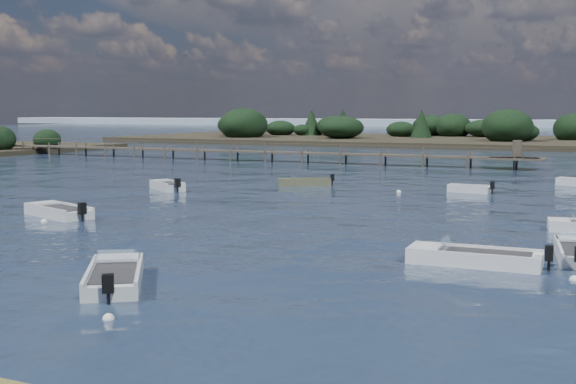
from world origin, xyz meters
The scene contains 14 objects.
ground centered at (0.00, 60.00, 0.00)m, with size 400.00×400.00×0.00m, color #172336.
dinghy_near_olive centered at (-1.75, -3.76, 0.15)m, with size 3.81×4.56×1.16m.
dinghy_mid_grey centered at (-13.63, 6.84, 0.16)m, with size 4.77×3.04×1.19m.
tender_far_white centered at (3.56, 26.82, 0.15)m, with size 3.04×1.21×1.03m.
tender_far_grey centered at (-15.65, 19.73, 0.17)m, with size 3.56×3.05×1.21m.
dinghy_extra_b centered at (11.18, 6.41, 0.15)m, with size 1.67×4.36×1.14m.
dinghy_mid_white_a centered at (8.00, 3.94, 0.15)m, with size 4.96×1.87×1.15m.
dinghy_extra_a centered at (-8.29, 26.50, 0.15)m, with size 3.86×2.93×1.08m.
buoy_a centered at (0.55, -6.96, 0.00)m, with size 0.32×0.32×0.32m, color silver.
buoy_b centered at (11.41, 2.82, 0.00)m, with size 0.32×0.32×0.32m, color silver.
buoy_c centered at (-12.96, 5.08, 0.00)m, with size 0.32×0.32×0.32m, color silver.
buoy_e centered at (-0.74, 25.02, 0.00)m, with size 0.32×0.32×0.32m, color silver.
jetty centered at (-21.74, 47.99, 0.98)m, with size 64.50×3.20×3.40m.
distant_haze centered at (-90.00, 230.00, 0.00)m, with size 280.00×20.00×2.40m, color #94AAB7.
Camera 1 is at (12.48, -21.71, 5.43)m, focal length 45.00 mm.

